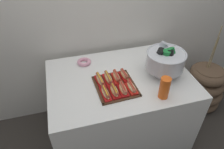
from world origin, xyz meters
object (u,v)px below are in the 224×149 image
object	(u,v)px
hot_dog_2	(123,89)
hot_dog_4	(100,80)
hot_dog_3	(132,87)
donut	(84,62)
hot_dog_0	(105,93)
hot_dog_1	(114,91)
cup_stack	(165,88)
punch_bowl	(165,60)
floor_vase	(203,87)
buffet_table	(119,106)
hot_dog_6	(117,77)
hot_dog_7	(125,75)
serving_tray	(115,86)
hot_dog_5	(108,78)

from	to	relation	value
hot_dog_2	hot_dog_4	size ratio (longest dim) A/B	0.87
hot_dog_3	donut	distance (m)	0.58
hot_dog_0	hot_dog_1	size ratio (longest dim) A/B	1.06
hot_dog_2	hot_dog_4	distance (m)	0.22
hot_dog_4	cup_stack	world-z (taller)	cup_stack
hot_dog_2	punch_bowl	distance (m)	0.46
floor_vase	hot_dog_4	xyz separation A→B (m)	(-1.33, -0.19, 0.57)
buffet_table	hot_dog_0	xyz separation A→B (m)	(-0.18, -0.20, 0.41)
floor_vase	donut	xyz separation A→B (m)	(-1.41, 0.15, 0.55)
hot_dog_6	hot_dog_7	world-z (taller)	same
hot_dog_6	hot_dog_2	bearing A→B (deg)	-87.54
hot_dog_7	punch_bowl	xyz separation A→B (m)	(0.36, -0.04, 0.12)
hot_dog_7	floor_vase	bearing A→B (deg)	9.13
cup_stack	serving_tray	bearing A→B (deg)	147.19
serving_tray	hot_dog_1	bearing A→B (deg)	-111.98
hot_dog_5	punch_bowl	size ratio (longest dim) A/B	0.53
hot_dog_1	hot_dog_6	bearing A→B (deg)	68.02
hot_dog_2	donut	xyz separation A→B (m)	(-0.24, 0.49, -0.02)
hot_dog_2	hot_dog_6	xyz separation A→B (m)	(-0.01, 0.16, 0.00)
hot_dog_4	hot_dog_7	distance (m)	0.23
hot_dog_2	cup_stack	distance (m)	0.33
hot_dog_0	hot_dog_2	size ratio (longest dim) A/B	1.07
hot_dog_3	cup_stack	size ratio (longest dim) A/B	0.84
buffet_table	hot_dog_3	size ratio (longest dim) A/B	8.14
hot_dog_0	cup_stack	size ratio (longest dim) A/B	0.90
hot_dog_4	buffet_table	bearing A→B (deg)	10.54
hot_dog_5	hot_dog_1	bearing A→B (deg)	-87.54
buffet_table	hot_dog_2	bearing A→B (deg)	-99.97
hot_dog_0	punch_bowl	size ratio (longest dim) A/B	0.49
hot_dog_7	donut	bearing A→B (deg)	133.56
buffet_table	hot_dog_7	bearing A→B (deg)	-37.45
hot_dog_1	hot_dog_6	xyz separation A→B (m)	(0.07, 0.17, 0.00)
hot_dog_2	hot_dog_6	distance (m)	0.17
floor_vase	cup_stack	world-z (taller)	floor_vase
hot_dog_2	hot_dog_7	size ratio (longest dim) A/B	1.00
floor_vase	serving_tray	xyz separation A→B (m)	(-1.21, -0.26, 0.53)
floor_vase	punch_bowl	world-z (taller)	punch_bowl
donut	hot_dog_3	bearing A→B (deg)	-57.18
buffet_table	serving_tray	size ratio (longest dim) A/B	3.44
hot_dog_3	cup_stack	xyz separation A→B (m)	(0.22, -0.14, 0.06)
buffet_table	hot_dog_6	xyz separation A→B (m)	(-0.04, -0.03, 0.41)
hot_dog_7	cup_stack	bearing A→B (deg)	-53.30
hot_dog_7	punch_bowl	distance (m)	0.38
hot_dog_0	hot_dog_2	world-z (taller)	hot_dog_2
hot_dog_4	hot_dog_5	xyz separation A→B (m)	(0.07, 0.00, -0.00)
hot_dog_1	cup_stack	xyz separation A→B (m)	(0.37, -0.13, 0.06)
floor_vase	hot_dog_2	size ratio (longest dim) A/B	6.59
hot_dog_5	hot_dog_7	world-z (taller)	same
floor_vase	cup_stack	size ratio (longest dim) A/B	5.56
hot_dog_4	donut	size ratio (longest dim) A/B	1.35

